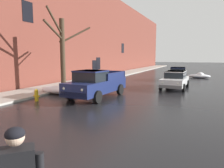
% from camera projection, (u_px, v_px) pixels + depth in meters
% --- Properties ---
extents(left_sidewalk_slab, '(3.13, 80.00, 0.12)m').
position_uv_depth(left_sidewalk_slab, '(93.00, 79.00, 23.25)').
color(left_sidewalk_slab, '#A8A399').
rests_on(left_sidewalk_slab, ground).
extents(brick_townhouse_facade, '(0.63, 80.00, 11.63)m').
position_uv_depth(brick_townhouse_facade, '(76.00, 27.00, 23.34)').
color(brick_townhouse_facade, brown).
rests_on(brick_townhouse_facade, ground).
extents(snow_bank_near_corner_left, '(2.98, 1.16, 0.59)m').
position_uv_depth(snow_bank_near_corner_left, '(60.00, 90.00, 14.53)').
color(snow_bank_near_corner_left, white).
rests_on(snow_bank_near_corner_left, ground).
extents(snow_bank_along_left_kerb, '(2.50, 1.37, 0.72)m').
position_uv_depth(snow_bank_along_left_kerb, '(200.00, 76.00, 25.37)').
color(snow_bank_along_left_kerb, white).
rests_on(snow_bank_along_left_kerb, ground).
extents(bare_tree_second_along_sidewalk, '(2.59, 3.84, 5.91)m').
position_uv_depth(bare_tree_second_along_sidewalk, '(62.00, 51.00, 15.37)').
color(bare_tree_second_along_sidewalk, '#423323').
rests_on(bare_tree_second_along_sidewalk, ground).
extents(pickup_truck_darkblue_approaching_near_lane, '(2.29, 5.13, 1.76)m').
position_uv_depth(pickup_truck_darkblue_approaching_near_lane, '(96.00, 84.00, 13.22)').
color(pickup_truck_darkblue_approaching_near_lane, navy).
rests_on(pickup_truck_darkblue_approaching_near_lane, ground).
extents(sedan_white_parked_kerbside_close, '(1.99, 4.39, 1.42)m').
position_uv_depth(sedan_white_parked_kerbside_close, '(175.00, 79.00, 16.99)').
color(sedan_white_parked_kerbside_close, silver).
rests_on(sedan_white_parked_kerbside_close, ground).
extents(sedan_darkblue_parked_kerbside_mid, '(2.21, 4.19, 1.42)m').
position_uv_depth(sedan_darkblue_parked_kerbside_mid, '(178.00, 73.00, 22.86)').
color(sedan_darkblue_parked_kerbside_mid, navy).
rests_on(sedan_darkblue_parked_kerbside_mid, ground).
extents(fire_hydrant, '(0.42, 0.22, 0.71)m').
position_uv_depth(fire_hydrant, '(36.00, 95.00, 12.20)').
color(fire_hydrant, gold).
rests_on(fire_hydrant, ground).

